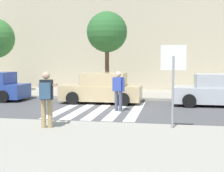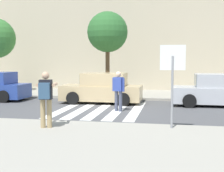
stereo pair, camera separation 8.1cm
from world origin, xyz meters
The scene contains 15 objects.
ground_plane centered at (0.00, 0.00, 0.00)m, with size 120.00×120.00×0.00m, color #4C4C4F.
sidewalk_near centered at (0.00, -6.20, 0.07)m, with size 60.00×6.00×0.14m, color #9E998C.
sidewalk_far centered at (0.00, 6.00, 0.07)m, with size 60.00×4.80×0.14m, color #9E998C.
building_facade_far centered at (0.00, 10.40, 3.65)m, with size 56.00×4.00×7.29m, color beige.
crosswalk_stripe_0 centered at (-1.60, 0.20, 0.00)m, with size 0.44×5.20×0.01m, color silver.
crosswalk_stripe_1 centered at (-0.80, 0.20, 0.00)m, with size 0.44×5.20×0.01m, color silver.
crosswalk_stripe_2 centered at (0.00, 0.20, 0.00)m, with size 0.44×5.20×0.01m, color silver.
crosswalk_stripe_3 centered at (0.80, 0.20, 0.00)m, with size 0.44×5.20×0.01m, color silver.
crosswalk_stripe_4 centered at (1.60, 0.20, 0.00)m, with size 0.44×5.20×0.01m, color silver.
stop_sign centered at (3.13, -3.72, 1.98)m, with size 0.76×0.08×2.53m.
photographer_with_backpack centered at (-0.66, -4.42, 1.17)m, with size 0.69×0.92×1.72m.
pedestrian_crossing centered at (0.87, -0.13, 0.97)m, with size 0.56×0.35×1.72m.
parked_car_tan centered at (-0.38, 2.30, 0.73)m, with size 4.10×1.92×1.55m.
parked_car_silver centered at (5.26, 2.30, 0.73)m, with size 4.10×1.92×1.55m.
street_tree_center centered at (-0.52, 4.35, 3.78)m, with size 2.33×2.33×4.84m.
Camera 2 is at (3.08, -13.30, 2.22)m, focal length 50.00 mm.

